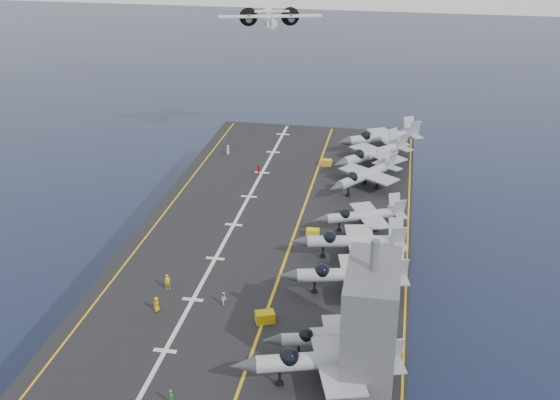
% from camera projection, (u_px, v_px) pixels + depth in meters
% --- Properties ---
extents(ground, '(500.00, 500.00, 0.00)m').
position_uv_depth(ground, '(275.00, 291.00, 103.25)').
color(ground, '#142135').
rests_on(ground, ground).
extents(hull, '(36.00, 90.00, 10.00)m').
position_uv_depth(hull, '(275.00, 262.00, 101.18)').
color(hull, '#56595E').
rests_on(hull, ground).
extents(flight_deck, '(38.00, 92.00, 0.40)m').
position_uv_depth(flight_deck, '(275.00, 230.00, 99.03)').
color(flight_deck, black).
rests_on(flight_deck, hull).
extents(foul_line, '(0.35, 90.00, 0.02)m').
position_uv_depth(foul_line, '(296.00, 230.00, 98.45)').
color(foul_line, gold).
rests_on(foul_line, flight_deck).
extents(landing_centerline, '(0.50, 90.00, 0.02)m').
position_uv_depth(landing_centerline, '(234.00, 225.00, 99.92)').
color(landing_centerline, silver).
rests_on(landing_centerline, flight_deck).
extents(deck_edge_port, '(0.25, 90.00, 0.02)m').
position_uv_depth(deck_edge_port, '(160.00, 219.00, 101.72)').
color(deck_edge_port, gold).
rests_on(deck_edge_port, flight_deck).
extents(deck_edge_stbd, '(0.25, 90.00, 0.02)m').
position_uv_depth(deck_edge_stbd, '(408.00, 239.00, 95.92)').
color(deck_edge_stbd, gold).
rests_on(deck_edge_stbd, flight_deck).
extents(island_superstructure, '(5.00, 10.00, 15.00)m').
position_uv_depth(island_superstructure, '(371.00, 310.00, 66.52)').
color(island_superstructure, '#56595E').
rests_on(island_superstructure, flight_deck).
extents(fighter_jet_0, '(19.00, 15.31, 5.74)m').
position_uv_depth(fighter_jet_0, '(327.00, 358.00, 67.31)').
color(fighter_jet_0, '#9AA3A9').
rests_on(fighter_jet_0, flight_deck).
extents(fighter_jet_1, '(14.59, 11.40, 4.49)m').
position_uv_depth(fighter_jet_1, '(334.00, 337.00, 71.48)').
color(fighter_jet_1, '#959BA5').
rests_on(fighter_jet_1, flight_deck).
extents(fighter_jet_2, '(16.95, 13.06, 5.27)m').
position_uv_depth(fighter_jet_2, '(351.00, 273.00, 82.35)').
color(fighter_jet_2, gray).
rests_on(fighter_jet_2, flight_deck).
extents(fighter_jet_3, '(16.36, 12.42, 5.14)m').
position_uv_depth(fighter_jet_3, '(355.00, 240.00, 90.11)').
color(fighter_jet_3, gray).
rests_on(fighter_jet_3, flight_deck).
extents(fighter_jet_4, '(15.46, 13.13, 4.55)m').
position_uv_depth(fighter_jet_4, '(365.00, 214.00, 97.81)').
color(fighter_jet_4, '#A1A8B2').
rests_on(fighter_jet_4, flight_deck).
extents(fighter_jet_6, '(16.54, 17.74, 5.13)m').
position_uv_depth(fighter_jet_6, '(365.00, 174.00, 110.58)').
color(fighter_jet_6, gray).
rests_on(fighter_jet_6, flight_deck).
extents(fighter_jet_7, '(18.53, 18.80, 5.50)m').
position_uv_depth(fighter_jet_7, '(374.00, 153.00, 118.73)').
color(fighter_jet_7, gray).
rests_on(fighter_jet_7, flight_deck).
extents(fighter_jet_8, '(18.79, 16.67, 5.45)m').
position_uv_depth(fighter_jet_8, '(383.00, 136.00, 126.47)').
color(fighter_jet_8, '#8F949D').
rests_on(fighter_jet_8, flight_deck).
extents(tow_cart_a, '(2.43, 2.03, 1.24)m').
position_uv_depth(tow_cart_a, '(265.00, 317.00, 77.66)').
color(tow_cart_a, '#BFA00B').
rests_on(tow_cart_a, flight_deck).
extents(tow_cart_b, '(1.82, 1.21, 1.07)m').
position_uv_depth(tow_cart_b, '(313.00, 233.00, 96.51)').
color(tow_cart_b, yellow).
rests_on(tow_cart_b, flight_deck).
extents(tow_cart_c, '(1.83, 1.20, 1.10)m').
position_uv_depth(tow_cart_c, '(326.00, 163.00, 120.57)').
color(tow_cart_c, gold).
rests_on(tow_cart_c, flight_deck).
extents(crew_0, '(0.91, 1.21, 1.83)m').
position_uv_depth(crew_0, '(157.00, 304.00, 79.47)').
color(crew_0, '#DEA60C').
rests_on(crew_0, flight_deck).
extents(crew_1, '(1.40, 1.31, 1.95)m').
position_uv_depth(crew_1, '(168.00, 282.00, 83.80)').
color(crew_1, yellow).
rests_on(crew_1, flight_deck).
extents(crew_4, '(1.02, 1.26, 1.82)m').
position_uv_depth(crew_4, '(259.00, 170.00, 116.56)').
color(crew_4, '#B21919').
rests_on(crew_4, flight_deck).
extents(crew_5, '(0.92, 1.16, 1.69)m').
position_uv_depth(crew_5, '(228.00, 150.00, 125.52)').
color(crew_5, silver).
rests_on(crew_5, flight_deck).
extents(crew_6, '(1.14, 1.28, 1.78)m').
position_uv_depth(crew_6, '(171.00, 397.00, 65.16)').
color(crew_6, '#268C33').
rests_on(crew_6, flight_deck).
extents(crew_7, '(1.01, 1.18, 1.65)m').
position_uv_depth(crew_7, '(224.00, 298.00, 80.75)').
color(crew_7, silver).
rests_on(crew_7, flight_deck).
extents(transport_plane, '(23.78, 19.00, 4.94)m').
position_uv_depth(transport_plane, '(270.00, 22.00, 141.49)').
color(transport_plane, silver).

